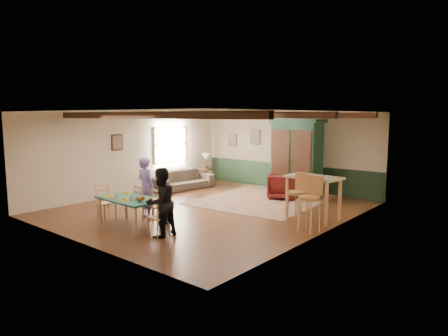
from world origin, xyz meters
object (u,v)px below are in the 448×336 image
Objects in this scene: cat at (139,198)px; counter_table at (313,198)px; dining_chair_end_left at (106,202)px; person_man at (146,188)px; dining_chair_end_right at (158,216)px; armchair at (282,186)px; dining_table at (131,213)px; person_child at (165,205)px; table_lamp at (206,161)px; dining_chair_far_left at (144,202)px; bar_stool_right at (309,205)px; person_woman at (161,202)px; sofa at (183,180)px; dining_chair_far_right at (162,206)px; end_table at (206,176)px; bar_stool_left at (297,199)px; armoire at (296,158)px.

cat is 0.25× the size of counter_table.
person_man is at bearing -43.15° from dining_chair_end_left.
armchair is at bearing -177.01° from dining_chair_end_right.
dining_table is 0.83m from person_child.
table_lamp is (-3.14, 5.64, 0.12)m from cat.
person_man is (0.00, 0.07, 0.35)m from dining_chair_far_left.
bar_stool_right is at bearing -150.12° from person_child.
sofa is (-3.70, 4.26, -0.42)m from person_woman.
dining_chair_far_right is 1.42× the size of end_table.
dining_table is 0.66m from cat.
sofa is at bearing -55.00° from dining_chair_far_left.
table_lamp reaches higher than dining_chair_end_left.
bar_stool_left reaches higher than sofa.
table_lamp is at bearing -143.10° from person_woman.
person_man reaches higher than dining_chair_end_left.
cat is 0.26× the size of bar_stool_right.
bar_stool_right reaches higher than dining_chair_end_right.
person_woman reaches higher than dining_chair_end_left.
armoire reaches higher than person_woman.
bar_stool_right is at bearing -28.25° from end_table.
person_woman is 2.69× the size of table_lamp.
bar_stool_right is (2.40, -2.79, 0.25)m from armchair.
person_man is 1.72× the size of person_child.
bar_stool_left is 0.97× the size of bar_stool_right.
bar_stool_left is (1.82, 2.79, 0.18)m from dining_chair_end_right.
armoire is (2.21, 5.63, 0.81)m from dining_chair_end_left.
bar_stool_right is (0.46, -1.07, 0.08)m from counter_table.
dining_chair_far_right is 1.56m from dining_chair_end_left.
dining_table is 0.76m from dining_chair_far_left.
armoire reaches higher than bar_stool_left.
bar_stool_left is (2.47, 2.02, 0.16)m from person_child.
end_table is (-2.31, 4.85, -0.13)m from dining_chair_far_left.
dining_chair_end_left is 2.10m from dining_chair_end_right.
person_child is 4.39m from armchair.
person_man reaches higher than sofa.
armchair is 0.65× the size of counter_table.
dining_table is 0.72× the size of sofa.
dining_chair_far_left reaches higher than end_table.
person_man is at bearing -64.21° from table_lamp.
dining_chair_far_left is at bearing -64.58° from end_table.
bar_stool_left is at bearing 104.24° from armchair.
table_lamp reaches higher than counter_table.
person_child is 0.69× the size of counter_table.
table_lamp is at bearing -143.72° from dining_chair_end_right.
cat is at bearing 136.55° from person_man.
armoire is 4.15m from bar_stool_right.
dining_table is 4.12m from bar_stool_right.
person_woman is (0.74, -0.70, 0.32)m from dining_chair_far_right.
person_child is (0.00, 0.07, 0.03)m from dining_chair_far_right.
person_child is 1.07× the size of armchair.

